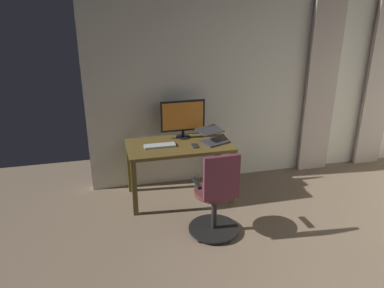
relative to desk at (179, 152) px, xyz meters
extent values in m
cube|color=silver|center=(-1.60, -0.49, 0.80)|extent=(5.39, 0.10, 2.87)
cube|color=beige|center=(-3.04, -0.38, 0.66)|extent=(0.42, 0.06, 2.59)
cube|color=beige|center=(-2.10, -0.38, 0.66)|extent=(0.45, 0.06, 2.59)
cube|color=brown|center=(0.00, 0.00, 0.08)|extent=(1.28, 0.68, 0.04)
cube|color=brown|center=(-0.60, 0.30, -0.28)|extent=(0.06, 0.06, 0.69)
cube|color=brown|center=(0.60, 0.30, -0.28)|extent=(0.06, 0.06, 0.69)
cube|color=brown|center=(-0.60, -0.30, -0.28)|extent=(0.06, 0.06, 0.69)
cube|color=brown|center=(0.60, -0.30, -0.28)|extent=(0.06, 0.06, 0.69)
cylinder|color=black|center=(-0.20, 0.86, -0.59)|extent=(0.56, 0.56, 0.02)
sphere|color=black|center=(-0.46, 0.85, -0.61)|extent=(0.05, 0.05, 0.05)
sphere|color=black|center=(-0.27, 0.61, -0.61)|extent=(0.05, 0.05, 0.05)
sphere|color=black|center=(0.01, 0.72, -0.61)|extent=(0.05, 0.05, 0.05)
sphere|color=black|center=(0.00, 1.02, -0.61)|extent=(0.05, 0.05, 0.05)
sphere|color=black|center=(-0.29, 1.10, -0.61)|extent=(0.05, 0.05, 0.05)
cylinder|color=black|center=(-0.20, 0.86, -0.37)|extent=(0.06, 0.06, 0.44)
cylinder|color=brown|center=(-0.20, 0.86, -0.13)|extent=(0.45, 0.45, 0.05)
cube|color=brown|center=(-0.21, 1.06, 0.13)|extent=(0.38, 0.06, 0.48)
cube|color=black|center=(0.00, 0.87, 0.00)|extent=(0.05, 0.24, 0.03)
cube|color=black|center=(-0.40, 0.85, 0.00)|extent=(0.05, 0.24, 0.03)
cylinder|color=black|center=(-0.10, -0.22, 0.11)|extent=(0.18, 0.18, 0.01)
cylinder|color=black|center=(-0.10, -0.22, 0.15)|extent=(0.04, 0.04, 0.08)
cube|color=black|center=(-0.10, -0.22, 0.39)|extent=(0.57, 0.03, 0.40)
cube|color=orange|center=(-0.10, -0.21, 0.39)|extent=(0.52, 0.01, 0.35)
cube|color=#B7BCC1|center=(0.25, 0.02, 0.11)|extent=(0.38, 0.12, 0.02)
cube|color=#333338|center=(-0.45, 0.06, 0.11)|extent=(0.37, 0.32, 0.02)
cube|color=#333338|center=(-0.40, -0.05, 0.23)|extent=(0.37, 0.32, 0.04)
cube|color=#232328|center=(-0.17, 0.11, 0.11)|extent=(0.07, 0.14, 0.01)
camera|label=1|loc=(0.90, 4.35, 1.89)|focal=36.36mm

